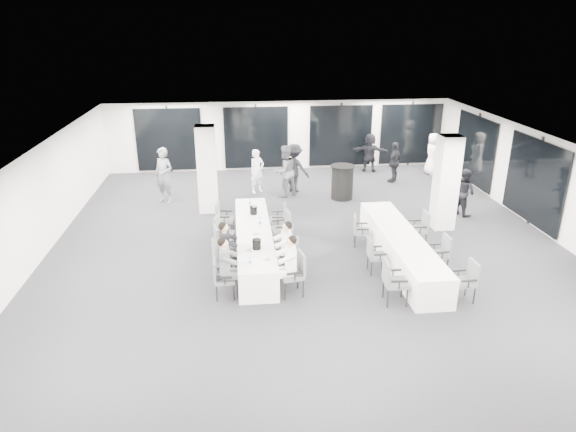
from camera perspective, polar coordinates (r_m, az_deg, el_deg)
name	(u,v)px	position (r m, az deg, el deg)	size (l,w,h in m)	color
room	(333,186)	(14.83, 5.06, 3.38)	(14.04, 16.04, 2.84)	#232428
column_left	(207,169)	(16.58, -8.99, 5.15)	(0.60, 0.60, 2.80)	white
column_right	(446,183)	(15.69, 17.13, 3.55)	(0.60, 0.60, 2.80)	white
banquet_table_main	(254,243)	(13.51, -3.80, -2.98)	(0.90, 5.00, 0.75)	white
banquet_table_side	(401,248)	(13.48, 12.41, -3.51)	(0.90, 5.00, 0.75)	white
cocktail_table	(342,182)	(17.87, 6.05, 3.78)	(0.85, 0.85, 1.19)	black
chair_main_left_near	(221,276)	(11.58, -7.48, -6.65)	(0.47, 0.53, 0.91)	#53565B
chair_main_left_second	(221,257)	(12.37, -7.45, -4.53)	(0.59, 0.62, 0.98)	#53565B
chair_main_left_mid	(222,241)	(13.26, -7.37, -2.83)	(0.56, 0.59, 0.94)	#53565B
chair_main_left_fourth	(222,231)	(13.87, -7.34, -1.66)	(0.59, 0.62, 0.96)	#53565B
chair_main_left_far	(223,216)	(14.90, -7.29, -0.05)	(0.54, 0.58, 0.95)	#53565B
chair_main_right_near	(295,271)	(11.58, 0.82, -6.11)	(0.59, 0.63, 1.01)	#53565B
chair_main_right_second	(291,256)	(12.33, 0.34, -4.41)	(0.58, 0.61, 0.99)	#53565B
chair_main_right_mid	(286,241)	(13.23, -0.17, -2.78)	(0.55, 0.58, 0.91)	#53565B
chair_main_right_fourth	(283,226)	(14.07, -0.54, -1.11)	(0.55, 0.60, 0.98)	#53565B
chair_main_right_far	(280,217)	(14.84, -0.87, -0.08)	(0.49, 0.54, 0.90)	#53565B
chair_side_left_near	(392,279)	(11.47, 11.50, -6.88)	(0.53, 0.59, 1.00)	#53565B
chair_side_left_mid	(375,253)	(12.75, 9.60, -4.11)	(0.45, 0.51, 0.89)	#53565B
chair_side_left_far	(359,229)	(14.18, 7.92, -1.40)	(0.52, 0.55, 0.88)	#53565B
chair_side_right_near	(467,278)	(12.01, 19.26, -6.56)	(0.49, 0.54, 0.94)	#53565B
chair_side_right_mid	(441,251)	(13.21, 16.65, -3.74)	(0.48, 0.53, 0.92)	#53565B
chair_side_right_far	(420,226)	(14.49, 14.47, -1.13)	(0.50, 0.56, 0.98)	#53565B
seated_guest_a	(228,264)	(11.44, -6.73, -5.30)	(0.50, 0.38, 1.44)	#595C61
seated_guest_b	(228,247)	(12.27, -6.72, -3.40)	(0.50, 0.38, 1.44)	black
seated_guest_c	(288,262)	(11.45, -0.01, -5.12)	(0.50, 0.38, 1.44)	white
seated_guest_d	(284,246)	(12.22, -0.44, -3.36)	(0.50, 0.38, 1.44)	white
standing_guest_a	(257,168)	(18.41, -3.46, 5.31)	(0.65, 0.52, 1.78)	white
standing_guest_b	(285,168)	(17.91, -0.37, 5.38)	(1.00, 0.61, 2.07)	#595C61
standing_guest_c	(294,165)	(18.45, 0.70, 5.71)	(1.28, 0.65, 1.98)	black
standing_guest_d	(395,160)	(20.01, 11.77, 6.16)	(1.04, 0.58, 1.76)	black
standing_guest_e	(433,151)	(21.39, 15.79, 6.94)	(0.91, 0.56, 1.90)	white
standing_guest_f	(370,150)	(21.26, 9.08, 7.25)	(1.65, 0.63, 1.80)	black
standing_guest_g	(164,172)	(17.77, -13.65, 4.79)	(0.78, 0.63, 2.15)	#595C61
standing_guest_h	(465,189)	(17.16, 19.03, 2.87)	(0.82, 0.50, 1.71)	black
ice_bucket_near	(257,244)	(12.21, -3.50, -3.14)	(0.21, 0.21, 0.24)	black
ice_bucket_far	(253,210)	(14.38, -3.86, 0.66)	(0.21, 0.21, 0.24)	black
water_bottle_a	(250,261)	(11.44, -4.23, -5.02)	(0.06, 0.06, 0.20)	silver
water_bottle_b	(260,222)	(13.56, -3.11, -0.63)	(0.07, 0.07, 0.23)	silver
water_bottle_c	(250,202)	(15.08, -4.25, 1.56)	(0.06, 0.06, 0.20)	silver
plate_a	(249,250)	(12.17, -4.33, -3.80)	(0.19, 0.19, 0.03)	white
plate_b	(267,260)	(11.67, -2.31, -4.88)	(0.21, 0.21, 0.03)	white
plate_c	(256,234)	(13.04, -3.55, -2.03)	(0.22, 0.22, 0.03)	white
wine_glass	(264,260)	(11.38, -2.73, -4.92)	(0.07, 0.07, 0.18)	silver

